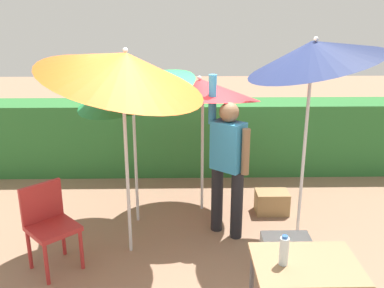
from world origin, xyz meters
name	(u,v)px	position (x,y,z in m)	size (l,w,h in m)	color
ground_plane	(192,243)	(0.00, 0.00, 0.00)	(24.00, 24.00, 0.00)	#937056
hedge_row	(190,137)	(0.00, 2.29, 0.57)	(8.00, 0.70, 1.15)	#2D7033
umbrella_rainbow	(133,83)	(-0.66, 0.54, 1.76)	(1.48, 1.43, 2.15)	silver
umbrella_orange	(201,90)	(0.12, 0.88, 1.61)	(1.47, 1.48, 1.87)	silver
umbrella_yellow	(124,67)	(-0.67, -0.11, 2.03)	(1.75, 1.70, 2.45)	silver
umbrella_navy	(314,53)	(1.24, 0.09, 2.14)	(1.45, 1.43, 2.45)	silver
person_vendor	(228,160)	(0.41, 0.22, 0.93)	(0.48, 0.42, 1.88)	black
chair_plastic	(49,222)	(-1.47, -0.42, 0.51)	(0.62, 0.62, 0.89)	#B72D2D
cooler_box	(286,255)	(0.94, -0.57, 0.19)	(0.49, 0.33, 0.38)	silver
crate_cardboard	(272,202)	(1.06, 0.75, 0.15)	(0.42, 0.29, 0.29)	#9E7A4C
folding_table	(305,273)	(0.83, -1.57, 0.67)	(0.80, 0.60, 0.76)	#4C4C51
bottle_water	(284,251)	(0.65, -1.59, 0.88)	(0.07, 0.07, 0.24)	silver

